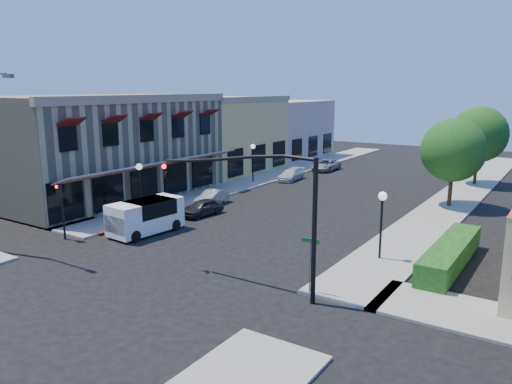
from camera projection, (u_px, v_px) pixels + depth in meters
The scene contains 22 objects.
ground at pixel (145, 275), 23.39m from camera, with size 120.00×120.00×0.00m, color black.
sidewalk_left at pixel (278, 174), 50.18m from camera, with size 3.50×50.00×0.12m, color gray.
sidewalk_right at pixel (462, 194), 40.80m from camera, with size 3.50×50.00×0.12m, color gray.
curb_red_strip at pixel (158, 218), 33.64m from camera, with size 0.25×10.00×0.06m, color maroon.
corner_brick_building at pixel (105, 146), 39.85m from camera, with size 11.77×18.20×8.10m.
yellow_stucco_building at pixel (218, 134), 52.20m from camera, with size 10.00×12.00×7.60m, color #DAB762.
pink_stucco_building at pixel (277, 129), 62.09m from camera, with size 10.00×12.00×7.00m, color #CA9F99.
hedge at pixel (449, 267), 24.50m from camera, with size 1.40×8.00×1.10m, color #164213.
street_tree_a at pixel (453, 150), 35.83m from camera, with size 4.56×4.56×6.48m.
street_tree_b at pixel (479, 135), 43.95m from camera, with size 4.94×4.94×7.02m.
signal_mast_arm at pixel (268, 199), 20.64m from camera, with size 8.01×0.39×6.00m.
secondary_signal at pixel (61, 201), 28.35m from camera, with size 0.28×0.42×3.32m.
street_name_sign at pixel (310, 257), 20.83m from camera, with size 0.80×0.06×2.50m.
lamppost_left_near at pixel (140, 176), 33.93m from camera, with size 0.44×0.44×3.57m.
lamppost_left_far at pixel (253, 153), 45.40m from camera, with size 0.44×0.44×3.57m.
lamppost_right_near at pixel (382, 208), 24.83m from camera, with size 0.44×0.44×3.57m.
lamppost_right_far at pixel (453, 166), 37.93m from camera, with size 0.44×0.44×3.57m.
white_van at pixel (145, 215), 29.84m from camera, with size 2.34×4.67×2.00m.
parked_car_a at pixel (202, 207), 34.12m from camera, with size 1.34×3.32×1.13m, color black.
parked_car_b at pixel (212, 198), 37.24m from camera, with size 1.18×3.38×1.11m, color #9C9FA1.
parked_car_c at pixel (291, 175), 47.08m from camera, with size 1.49×3.65×1.06m, color beige.
parked_car_d at pixel (326, 165), 52.62m from camera, with size 1.95×4.23×1.18m, color #A4A7A9.
Camera 1 is at (16.45, -15.63, 8.65)m, focal length 35.00 mm.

